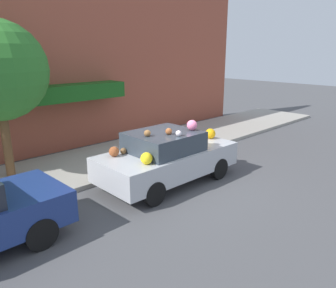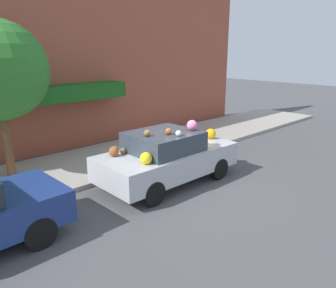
% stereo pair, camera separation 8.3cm
% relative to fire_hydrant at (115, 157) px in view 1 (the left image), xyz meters
% --- Properties ---
extents(ground_plane, '(60.00, 60.00, 0.00)m').
position_rel_fire_hydrant_xyz_m(ground_plane, '(0.63, -1.65, -0.48)').
color(ground_plane, '#4C4C4F').
extents(sidewalk_curb, '(24.00, 3.20, 0.13)m').
position_rel_fire_hydrant_xyz_m(sidewalk_curb, '(0.63, 1.05, -0.41)').
color(sidewalk_curb, '#9E998E').
rests_on(sidewalk_curb, ground).
extents(building_facade, '(18.00, 1.20, 6.47)m').
position_rel_fire_hydrant_xyz_m(building_facade, '(0.60, 3.26, 2.70)').
color(building_facade, '#9E4C38').
rests_on(building_facade, ground).
extents(fire_hydrant, '(0.20, 0.20, 0.70)m').
position_rel_fire_hydrant_xyz_m(fire_hydrant, '(0.00, 0.00, 0.00)').
color(fire_hydrant, '#B2B2B7').
rests_on(fire_hydrant, sidewalk_curb).
extents(art_car, '(4.03, 1.86, 1.76)m').
position_rel_fire_hydrant_xyz_m(art_car, '(0.60, -1.68, 0.29)').
color(art_car, '#B7BABF').
rests_on(art_car, ground).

